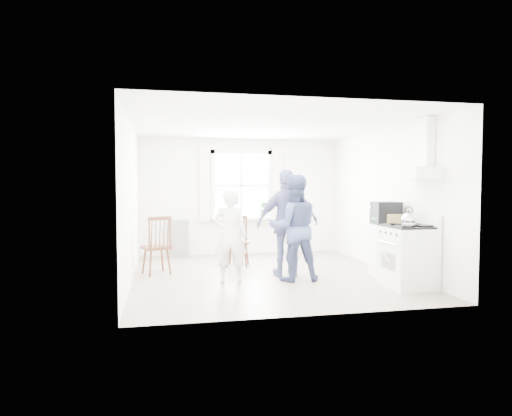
% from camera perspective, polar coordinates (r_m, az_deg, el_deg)
% --- Properties ---
extents(room_shell, '(4.62, 5.12, 2.64)m').
position_cam_1_polar(room_shell, '(7.85, 1.28, 0.96)').
color(room_shell, gray).
rests_on(room_shell, ground).
extents(window_assembly, '(1.88, 0.24, 1.70)m').
position_cam_1_polar(window_assembly, '(10.24, -1.83, 2.34)').
color(window_assembly, white).
rests_on(window_assembly, room_shell).
extents(range_hood, '(0.45, 0.76, 0.94)m').
position_cam_1_polar(range_hood, '(7.38, 19.71, 5.32)').
color(range_hood, white).
rests_on(range_hood, room_shell).
extents(shelf_unit, '(0.40, 0.30, 0.80)m').
position_cam_1_polar(shelf_unit, '(10.05, -9.60, -3.78)').
color(shelf_unit, gray).
rests_on(shelf_unit, ground).
extents(gas_stove, '(0.68, 0.76, 1.12)m').
position_cam_1_polar(gas_stove, '(7.38, 18.45, -5.69)').
color(gas_stove, white).
rests_on(gas_stove, ground).
extents(kettle, '(0.21, 0.21, 0.30)m').
position_cam_1_polar(kettle, '(7.20, 18.53, -1.37)').
color(kettle, silver).
rests_on(kettle, gas_stove).
extents(low_cabinet, '(0.50, 0.55, 0.90)m').
position_cam_1_polar(low_cabinet, '(8.02, 16.34, -5.22)').
color(low_cabinet, white).
rests_on(low_cabinet, ground).
extents(stereo_stack, '(0.45, 0.41, 0.38)m').
position_cam_1_polar(stereo_stack, '(8.01, 15.93, -0.62)').
color(stereo_stack, black).
rests_on(stereo_stack, low_cabinet).
extents(cardboard_box, '(0.30, 0.22, 0.19)m').
position_cam_1_polar(cardboard_box, '(7.87, 17.04, -1.41)').
color(cardboard_box, '#9A804A').
rests_on(cardboard_box, low_cabinet).
extents(windsor_chair_a, '(0.56, 0.55, 1.03)m').
position_cam_1_polar(windsor_chair_a, '(8.08, -12.09, -3.81)').
color(windsor_chair_a, '#482517').
rests_on(windsor_chair_a, ground).
extents(windsor_chair_b, '(0.52, 0.51, 1.00)m').
position_cam_1_polar(windsor_chair_b, '(8.69, -2.38, -3.41)').
color(windsor_chair_b, '#482517').
rests_on(windsor_chair_b, ground).
extents(person_left, '(0.65, 0.65, 1.51)m').
position_cam_1_polar(person_left, '(7.30, -3.25, -3.49)').
color(person_left, white).
rests_on(person_left, ground).
extents(person_mid, '(0.89, 0.89, 1.73)m').
position_cam_1_polar(person_mid, '(7.47, 4.75, -2.49)').
color(person_mid, '#3F4975').
rests_on(person_mid, ground).
extents(person_right, '(1.10, 1.10, 1.83)m').
position_cam_1_polar(person_right, '(7.81, 4.00, -1.88)').
color(person_right, navy).
rests_on(person_right, ground).
extents(potted_plant, '(0.24, 0.24, 0.33)m').
position_cam_1_polar(potted_plant, '(10.27, 0.87, -0.15)').
color(potted_plant, '#306C33').
rests_on(potted_plant, window_assembly).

